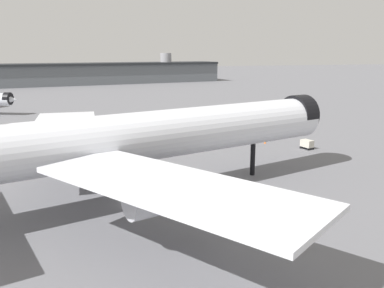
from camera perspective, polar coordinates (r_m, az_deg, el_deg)
ground at (r=53.62m, az=-8.08°, el=-8.19°), size 900.00×900.00×0.00m
airliner_near_gate at (r=52.32m, az=-8.16°, el=0.74°), size 68.79×61.60×18.78m
terminal_building at (r=245.63m, az=-20.87°, el=9.15°), size 222.02×49.73×18.08m
baggage_cart_trailing at (r=84.41m, az=15.96°, el=-0.02°), size 2.36×2.69×1.82m
traffic_cone_near_nose at (r=87.51m, az=10.29°, el=0.27°), size 0.45×0.45×0.57m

